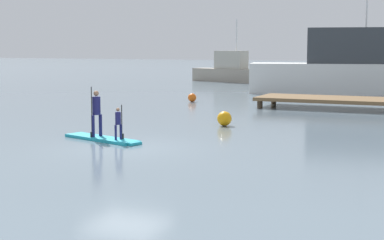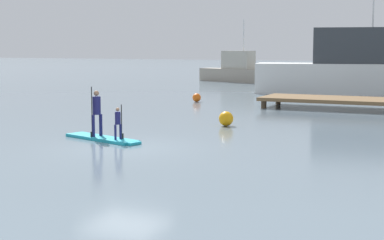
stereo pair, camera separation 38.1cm
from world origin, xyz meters
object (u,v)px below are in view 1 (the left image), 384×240
Objects in this scene: paddleboard_near at (103,139)px; fishing_boat_green_midground at (229,70)px; paddler_child_solo at (118,122)px; mooring_buoy_mid at (224,119)px; mooring_buoy_near at (192,98)px; paddler_adult at (96,110)px; fishing_boat_white_large at (341,68)px.

fishing_boat_green_midground reaches higher than paddleboard_near.
mooring_buoy_mid is (1.68, 5.36, -0.40)m from paddler_child_solo.
paddleboard_near is at bearing 163.78° from paddler_child_solo.
fishing_boat_green_midground reaches higher than paddler_child_solo.
paddler_child_solo is 1.97× the size of mooring_buoy_mid.
paddler_child_solo reaches higher than mooring_buoy_near.
paddler_child_solo is (1.04, -0.30, -0.30)m from paddler_adult.
paddler_child_solo is (0.75, -0.22, 0.64)m from paddleboard_near.
fishing_boat_white_large is (3.63, 24.17, 1.66)m from paddleboard_near.
mooring_buoy_near reaches higher than paddleboard_near.
paddleboard_near is 2.87× the size of paddler_child_solo.
paddler_child_solo is 0.09× the size of fishing_boat_white_large.
paddler_adult is 1.13m from paddler_child_solo.
mooring_buoy_near is at bearing 120.93° from mooring_buoy_mid.
paddleboard_near is at bearing -77.99° from mooring_buoy_near.
paddleboard_near is at bearing -15.88° from paddler_adult.
paddler_adult is 3.50× the size of mooring_buoy_near.
fishing_boat_white_large is (2.89, 24.39, 1.02)m from paddler_child_solo.
fishing_boat_white_large is 20.91× the size of mooring_buoy_mid.
mooring_buoy_mid is at bearing -93.61° from fishing_boat_white_large.
paddler_adult reaches higher than paddleboard_near.
paddler_child_solo is at bearing -107.46° from mooring_buoy_mid.
fishing_boat_white_large is at bearing 83.25° from paddler_child_solo.
fishing_boat_white_large is at bearing 81.45° from paddleboard_near.
mooring_buoy_near is at bearing 100.93° from paddler_adult.
paddler_child_solo is 5.63m from mooring_buoy_mid.
paddleboard_near is 1.00m from paddler_adult.
mooring_buoy_near is at bearing 102.01° from paddleboard_near.
paddleboard_near is 1.93× the size of paddler_adult.
fishing_boat_green_midground is (-8.85, 34.03, 0.33)m from paddler_child_solo.
paddler_adult is at bearing 164.12° from paddleboard_near.
mooring_buoy_near is 0.83× the size of mooring_buoy_mid.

